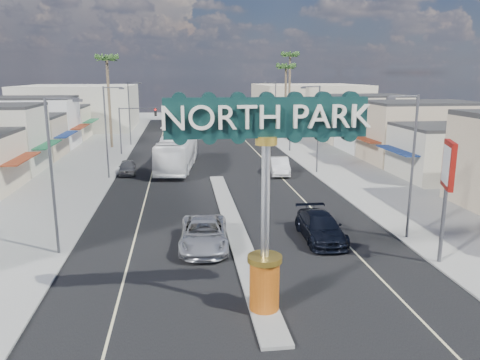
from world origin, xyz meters
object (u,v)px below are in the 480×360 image
object	(u,v)px
streetlight_r_mid	(317,125)
streetlight_r_far	(274,109)
streetlight_l_mid	(108,128)
palm_left_far	(107,63)
gateway_sign	(266,180)
streetlight_r_near	(410,160)
traffic_signal_left	(134,121)
bank_pylon_sign	(448,172)
streetlight_l_near	(54,169)
city_bus	(177,152)
suv_left	(204,234)
traffic_signal_right	(277,119)
car_parked_right	(279,166)
streetlight_l_far	(130,110)
palm_right_far	(290,60)
car_parked_left	(127,167)
suv_right	(320,227)
palm_right_mid	(286,71)

from	to	relation	value
streetlight_r_mid	streetlight_r_far	world-z (taller)	same
streetlight_l_mid	palm_left_far	size ratio (longest dim) A/B	0.69
gateway_sign	streetlight_r_near	bearing A→B (deg)	37.55
traffic_signal_left	streetlight_r_mid	bearing A→B (deg)	-35.50
streetlight_l_mid	palm_left_far	xyz separation A→B (m)	(-2.57, 20.00, 6.43)
streetlight_r_far	palm_left_far	size ratio (longest dim) A/B	0.69
streetlight_r_mid	bank_pylon_sign	distance (m)	23.98
gateway_sign	streetlight_l_near	distance (m)	13.19
streetlight_l_mid	city_bus	distance (m)	8.53
streetlight_r_far	suv_left	size ratio (longest dim) A/B	1.47
streetlight_l_mid	streetlight_r_far	world-z (taller)	same
streetlight_l_near	traffic_signal_right	bearing A→B (deg)	60.01
city_bus	streetlight_r_near	bearing A→B (deg)	-52.53
streetlight_l_near	suv_left	distance (m)	9.23
streetlight_r_far	car_parked_right	size ratio (longest dim) A/B	1.73
streetlight_l_far	city_bus	world-z (taller)	streetlight_l_far
streetlight_l_mid	suv_left	xyz separation A→B (m)	(8.21, -19.88, -4.22)
car_parked_right	traffic_signal_left	bearing A→B (deg)	145.15
bank_pylon_sign	streetlight_r_far	bearing A→B (deg)	109.81
streetlight_l_near	streetlight_r_far	bearing A→B (deg)	63.58
gateway_sign	palm_right_far	xyz separation A→B (m)	(15.00, 60.02, 6.46)
traffic_signal_right	car_parked_left	world-z (taller)	traffic_signal_right
palm_right_far	car_parked_right	xyz separation A→B (m)	(-8.38, -32.02, -11.53)
gateway_sign	car_parked_right	xyz separation A→B (m)	(6.62, 28.00, -5.07)
traffic_signal_right	streetlight_r_mid	distance (m)	14.07
streetlight_l_mid	palm_right_far	xyz separation A→B (m)	(25.43, 32.00, 7.32)
suv_right	car_parked_right	xyz separation A→B (m)	(1.51, 19.46, 0.03)
streetlight_r_far	palm_right_far	distance (m)	13.21
palm_left_far	car_parked_right	bearing A→B (deg)	-45.58
streetlight_r_near	suv_right	distance (m)	6.83
traffic_signal_right	palm_right_mid	size ratio (longest dim) A/B	0.50
palm_right_mid	streetlight_r_mid	bearing A→B (deg)	-95.64
gateway_sign	car_parked_left	bearing A→B (deg)	106.66
palm_left_far	city_bus	world-z (taller)	palm_left_far
streetlight_r_near	palm_left_far	bearing A→B (deg)	120.36
streetlight_r_far	car_parked_left	xyz separation A→B (m)	(-19.43, -19.95, -4.35)
streetlight_r_mid	palm_right_mid	world-z (taller)	palm_right_mid
car_parked_right	city_bus	bearing A→B (deg)	164.06
streetlight_l_far	suv_right	bearing A→B (deg)	-69.46
streetlight_l_mid	bank_pylon_sign	xyz separation A→B (m)	(20.93, -23.98, 0.10)
streetlight_r_mid	suv_left	bearing A→B (deg)	-122.48
suv_right	car_parked_right	size ratio (longest dim) A/B	1.10
palm_right_far	car_parked_left	xyz separation A→B (m)	(-24.00, -29.95, -11.67)
gateway_sign	city_bus	size ratio (longest dim) A/B	0.68
palm_right_far	suv_right	xyz separation A→B (m)	(-9.90, -51.48, -11.55)
palm_left_far	streetlight_r_mid	bearing A→B (deg)	-40.48
gateway_sign	streetlight_r_mid	world-z (taller)	gateway_sign
palm_left_far	car_parked_right	world-z (taller)	palm_left_far
palm_left_far	city_bus	xyz separation A→B (m)	(9.17, -15.66, -9.62)
streetlight_l_mid	car_parked_right	distance (m)	17.56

